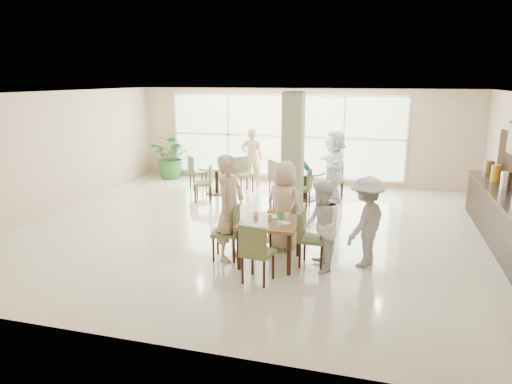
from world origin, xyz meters
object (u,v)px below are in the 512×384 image
(potted_plant, at_px, (172,157))
(adult_a, at_px, (295,177))
(round_table_right, at_px, (305,178))
(adult_standing, at_px, (252,157))
(buffet_counter, at_px, (506,214))
(teen_far, at_px, (284,205))
(teen_right, at_px, (321,226))
(round_table_left, at_px, (217,174))
(teen_standing, at_px, (366,222))
(teen_left, at_px, (230,208))
(main_table, at_px, (270,226))
(adult_b, at_px, (334,166))

(potted_plant, bearing_deg, adult_a, -28.04)
(round_table_right, bearing_deg, adult_standing, 148.66)
(round_table_right, height_order, adult_standing, adult_standing)
(potted_plant, bearing_deg, buffet_counter, -22.37)
(teen_far, distance_m, teen_right, 1.13)
(round_table_left, bearing_deg, round_table_right, -0.11)
(round_table_left, relative_size, teen_far, 0.61)
(round_table_left, relative_size, adult_standing, 0.59)
(round_table_right, xyz_separation_m, teen_right, (0.99, -4.41, 0.20))
(round_table_right, relative_size, buffet_counter, 0.22)
(round_table_right, xyz_separation_m, teen_standing, (1.69, -4.03, 0.21))
(adult_a, bearing_deg, teen_left, -92.04)
(teen_left, bearing_deg, teen_far, -34.29)
(buffet_counter, bearing_deg, teen_right, -144.70)
(round_table_left, distance_m, teen_standing, 5.77)
(main_table, relative_size, adult_b, 0.54)
(round_table_right, xyz_separation_m, adult_a, (-0.09, -0.87, 0.21))
(adult_a, bearing_deg, potted_plant, 157.92)
(round_table_left, distance_m, round_table_right, 2.44)
(teen_standing, height_order, adult_standing, adult_standing)
(teen_right, bearing_deg, round_table_left, -159.65)
(main_table, height_order, adult_b, adult_b)
(adult_a, distance_m, adult_standing, 2.53)
(potted_plant, relative_size, teen_right, 0.92)
(teen_left, height_order, adult_standing, teen_left)
(teen_far, bearing_deg, adult_b, -73.91)
(adult_b, bearing_deg, round_table_right, -97.91)
(teen_right, xyz_separation_m, adult_a, (-1.09, 3.55, 0.01))
(adult_a, relative_size, adult_b, 0.85)
(potted_plant, distance_m, adult_a, 4.95)
(main_table, xyz_separation_m, adult_a, (-0.22, 3.48, 0.11))
(round_table_left, relative_size, teen_left, 0.55)
(teen_left, distance_m, adult_a, 3.51)
(round_table_right, bearing_deg, adult_b, 5.93)
(main_table, distance_m, round_table_right, 4.35)
(potted_plant, height_order, teen_left, teen_left)
(main_table, height_order, teen_left, teen_left)
(main_table, distance_m, adult_b, 4.47)
(round_table_right, bearing_deg, buffet_counter, -26.56)
(buffet_counter, distance_m, teen_right, 3.98)
(buffet_counter, height_order, adult_standing, buffet_counter)
(round_table_right, height_order, adult_b, adult_b)
(main_table, height_order, round_table_left, same)
(buffet_counter, xyz_separation_m, teen_left, (-4.82, -2.22, 0.37))
(potted_plant, distance_m, adult_standing, 2.76)
(potted_plant, relative_size, adult_a, 0.90)
(potted_plant, bearing_deg, teen_left, -56.21)
(round_table_right, relative_size, adult_a, 0.67)
(teen_far, xyz_separation_m, teen_right, (0.79, -0.81, -0.07))
(round_table_left, distance_m, buffet_counter, 7.00)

